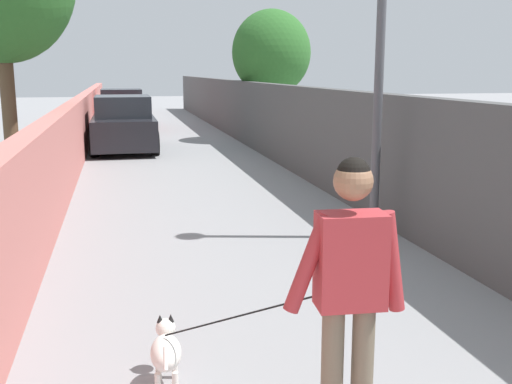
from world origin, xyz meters
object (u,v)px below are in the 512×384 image
person_skateboarder (350,281)px  car_near (124,125)px  tree_right_near (271,53)px  car_far (122,111)px  dog (167,350)px

person_skateboarder → car_near: (14.54, 1.12, -0.37)m
car_near → tree_right_near: bearing=-71.0°
tree_right_near → car_far: size_ratio=1.08×
person_skateboarder → dog: bearing=42.6°
tree_right_near → person_skateboarder: (-16.15, 3.58, -1.69)m
tree_right_near → car_far: tree_right_near is taller
person_skateboarder → car_far: size_ratio=0.44×
dog → tree_right_near: bearing=-16.7°
tree_right_near → car_far: (4.84, 4.70, -2.06)m
dog → car_near: 13.50m
dog → car_near: car_near is taller
tree_right_near → dog: (-15.10, 4.54, -2.50)m
dog → car_far: bearing=0.4°
person_skateboarder → car_near: size_ratio=0.44×
person_skateboarder → dog: person_skateboarder is taller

